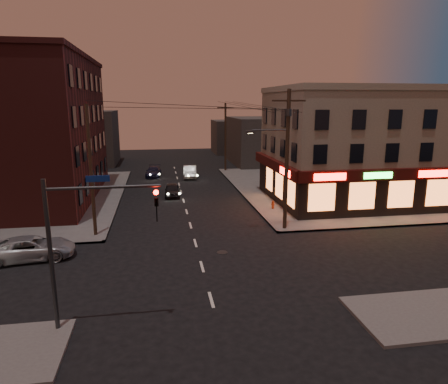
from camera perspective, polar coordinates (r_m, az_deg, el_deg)
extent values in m
plane|color=black|center=(23.38, -3.16, -10.60)|extent=(120.00, 120.00, 0.00)
cube|color=#514F4C|center=(46.08, 16.87, 0.66)|extent=(24.00, 28.00, 0.15)
cube|color=gray|center=(39.56, 18.22, 6.13)|extent=(15.00, 12.00, 10.00)
cube|color=gray|center=(39.37, 18.76, 13.73)|extent=(15.20, 12.20, 0.50)
cube|color=black|center=(34.98, 22.31, -0.47)|extent=(15.12, 0.25, 3.40)
cube|color=black|center=(37.23, 7.65, 1.13)|extent=(0.25, 12.12, 3.40)
cube|color=#3A0C09|center=(34.40, 22.82, 2.34)|extent=(15.60, 0.50, 0.90)
cube|color=#3A0C09|center=(36.83, 7.28, 3.86)|extent=(0.50, 12.60, 0.90)
cube|color=#FF140C|center=(31.66, 14.91, 2.09)|extent=(2.60, 0.06, 0.55)
cube|color=#FF140C|center=(36.16, 27.75, 2.33)|extent=(2.60, 0.06, 0.55)
cube|color=#26FF3F|center=(33.49, 21.17, 2.22)|extent=(2.40, 0.06, 0.50)
cube|color=#FF140C|center=(33.17, 8.70, 2.84)|extent=(0.06, 2.60, 0.55)
cube|color=orange|center=(34.52, 21.60, -0.40)|extent=(12.40, 0.08, 2.20)
cube|color=orange|center=(36.23, 7.88, 0.96)|extent=(0.08, 8.40, 2.20)
cube|color=#4D1B19|center=(42.25, -26.52, 7.86)|extent=(12.00, 20.00, 13.00)
cube|color=#3F3D3A|center=(61.81, 5.91, 7.29)|extent=(10.00, 12.00, 7.00)
cube|color=#3F3D3A|center=(64.47, -19.15, 7.33)|extent=(9.00, 10.00, 8.00)
cube|color=#3F3D3A|center=(74.99, 1.58, 7.91)|extent=(8.00, 8.00, 6.00)
cylinder|color=#382619|center=(28.92, 8.96, 4.41)|extent=(0.28, 0.28, 10.00)
cube|color=#382619|center=(28.63, 9.25, 12.76)|extent=(2.40, 0.12, 0.12)
cylinder|color=#333538|center=(28.64, 9.19, 11.16)|extent=(0.44, 0.44, 0.50)
cylinder|color=#333538|center=(28.31, 6.58, 8.78)|extent=(2.60, 0.10, 0.10)
cube|color=#333538|center=(27.96, 3.79, 8.59)|extent=(0.60, 0.25, 0.18)
cube|color=#FFD88C|center=(27.97, 3.78, 8.38)|extent=(0.35, 0.15, 0.04)
cylinder|color=#382619|center=(54.31, 0.20, 7.84)|extent=(0.26, 0.26, 9.00)
cylinder|color=#382619|center=(28.59, -18.46, 2.80)|extent=(0.24, 0.24, 9.00)
cylinder|color=#333538|center=(17.42, -23.48, -8.68)|extent=(0.18, 0.18, 6.40)
cylinder|color=#333538|center=(16.22, -16.80, 0.64)|extent=(4.40, 0.12, 0.12)
imported|color=black|center=(16.19, -9.66, -0.83)|extent=(0.16, 0.20, 1.00)
sphere|color=#FF0C05|center=(16.02, -9.69, -0.06)|extent=(0.20, 0.20, 0.20)
cube|color=navy|center=(16.19, -17.58, 1.83)|extent=(0.90, 0.05, 0.25)
imported|color=#989BA0|center=(26.78, -25.87, -7.23)|extent=(5.28, 2.96, 1.39)
imported|color=black|center=(40.42, -7.40, 0.29)|extent=(1.65, 3.79, 1.27)
imported|color=slate|center=(50.27, -4.89, 2.91)|extent=(1.90, 4.62, 1.49)
imported|color=black|center=(51.59, -10.05, 2.89)|extent=(2.13, 4.49, 1.26)
cylinder|color=#922D0D|center=(35.15, 6.99, -1.92)|extent=(0.26, 0.26, 0.56)
sphere|color=#922D0D|center=(35.07, 7.01, -1.44)|extent=(0.22, 0.22, 0.22)
cylinder|color=#922D0D|center=(35.12, 7.00, -1.75)|extent=(0.32, 0.21, 0.11)
cylinder|color=#922D0D|center=(35.12, 7.00, -1.75)|extent=(0.21, 0.32, 0.11)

